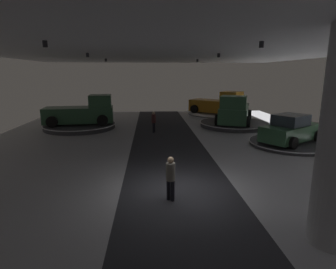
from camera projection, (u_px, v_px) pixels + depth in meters
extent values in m
cube|color=#B2B2B7|center=(178.00, 190.00, 10.53)|extent=(24.00, 44.00, 0.05)
cube|color=#2D2D33|center=(178.00, 189.00, 10.52)|extent=(4.40, 44.00, 0.01)
cube|color=silver|center=(180.00, 37.00, 9.31)|extent=(24.00, 44.00, 0.10)
cylinder|color=black|center=(45.00, 44.00, 9.24)|extent=(0.16, 0.16, 0.22)
cylinder|color=black|center=(88.00, 55.00, 14.93)|extent=(0.16, 0.16, 0.22)
cylinder|color=black|center=(106.00, 60.00, 20.75)|extent=(0.16, 0.16, 0.22)
cylinder|color=black|center=(261.00, 45.00, 9.44)|extent=(0.16, 0.16, 0.22)
cylinder|color=black|center=(219.00, 55.00, 15.22)|extent=(0.16, 0.16, 0.22)
cylinder|color=black|center=(197.00, 61.00, 21.45)|extent=(0.16, 0.16, 0.22)
cylinder|color=#333338|center=(290.00, 143.00, 16.95)|extent=(4.79, 4.79, 0.22)
cylinder|color=white|center=(290.00, 142.00, 16.93)|extent=(4.89, 4.89, 0.05)
cube|color=#2D5638|center=(291.00, 132.00, 16.79)|extent=(4.50, 3.79, 0.90)
cube|color=#2D3842|center=(291.00, 120.00, 16.54)|extent=(2.44, 2.34, 0.70)
cylinder|color=black|center=(288.00, 131.00, 18.47)|extent=(0.69, 0.55, 0.68)
cylinder|color=black|center=(318.00, 136.00, 16.91)|extent=(0.69, 0.55, 0.68)
cylinder|color=black|center=(262.00, 137.00, 16.80)|extent=(0.69, 0.55, 0.68)
cylinder|color=black|center=(294.00, 143.00, 15.24)|extent=(0.69, 0.55, 0.68)
sphere|color=white|center=(301.00, 125.00, 18.36)|extent=(0.18, 0.18, 0.18)
sphere|color=white|center=(316.00, 128.00, 17.58)|extent=(0.18, 0.18, 0.18)
cylinder|color=#333338|center=(80.00, 126.00, 22.17)|extent=(5.57, 5.57, 0.36)
cylinder|color=white|center=(80.00, 124.00, 22.14)|extent=(5.68, 5.68, 0.05)
cube|color=#2D5638|center=(79.00, 115.00, 21.97)|extent=(5.50, 2.67, 1.20)
cube|color=#2D5638|center=(100.00, 101.00, 22.03)|extent=(1.90, 2.08, 1.00)
cube|color=#28333D|center=(94.00, 101.00, 21.95)|extent=(0.27, 1.75, 0.75)
cylinder|color=black|center=(104.00, 116.00, 23.49)|extent=(0.87, 0.37, 0.84)
cylinder|color=black|center=(102.00, 120.00, 21.23)|extent=(0.87, 0.37, 0.84)
cylinder|color=black|center=(58.00, 117.00, 22.85)|extent=(0.87, 0.37, 0.84)
cylinder|color=black|center=(52.00, 122.00, 20.59)|extent=(0.87, 0.37, 0.84)
cylinder|color=#333338|center=(234.00, 124.00, 22.95)|extent=(5.56, 5.57, 0.36)
cylinder|color=white|center=(234.00, 122.00, 22.92)|extent=(5.68, 5.68, 0.05)
cube|color=#2D5638|center=(235.00, 113.00, 22.75)|extent=(3.90, 5.70, 1.20)
cube|color=#2D5638|center=(234.00, 103.00, 20.94)|extent=(2.39, 2.28, 1.00)
cube|color=#28333D|center=(234.00, 102.00, 21.41)|extent=(1.66, 0.71, 0.75)
cylinder|color=black|center=(248.00, 122.00, 20.75)|extent=(0.57, 0.88, 0.84)
cylinder|color=black|center=(217.00, 120.00, 21.45)|extent=(0.57, 0.88, 0.84)
cylinder|color=black|center=(250.00, 115.00, 24.20)|extent=(0.57, 0.88, 0.84)
cylinder|color=black|center=(223.00, 113.00, 24.90)|extent=(0.57, 0.88, 0.84)
cylinder|color=silver|center=(215.00, 115.00, 28.46)|extent=(5.57, 5.56, 0.29)
cylinder|color=black|center=(215.00, 114.00, 28.44)|extent=(5.68, 5.68, 0.05)
cube|color=#B77519|center=(216.00, 106.00, 28.27)|extent=(5.38, 5.06, 1.20)
cube|color=#B77519|center=(232.00, 97.00, 27.03)|extent=(2.53, 2.55, 1.00)
cube|color=#28333D|center=(227.00, 96.00, 27.33)|extent=(1.21, 1.37, 0.75)
cylinder|color=black|center=(237.00, 110.00, 28.16)|extent=(0.82, 0.76, 0.84)
cylinder|color=black|center=(227.00, 112.00, 26.33)|extent=(0.82, 0.76, 0.84)
cylinder|color=black|center=(206.00, 107.00, 30.35)|extent=(0.82, 0.76, 0.84)
cylinder|color=black|center=(194.00, 109.00, 28.52)|extent=(0.82, 0.76, 0.84)
cylinder|color=black|center=(173.00, 190.00, 9.49)|extent=(0.14, 0.14, 0.80)
cylinder|color=black|center=(169.00, 189.00, 9.60)|extent=(0.14, 0.14, 0.80)
cylinder|color=#6B665B|center=(171.00, 172.00, 9.40)|extent=(0.32, 0.32, 0.62)
sphere|color=tan|center=(171.00, 160.00, 9.31)|extent=(0.22, 0.22, 0.22)
cylinder|color=black|center=(154.00, 127.00, 20.58)|extent=(0.14, 0.14, 0.80)
cylinder|color=black|center=(153.00, 128.00, 20.41)|extent=(0.14, 0.14, 0.80)
cylinder|color=#472323|center=(154.00, 119.00, 20.35)|extent=(0.32, 0.32, 0.62)
sphere|color=beige|center=(154.00, 113.00, 20.26)|extent=(0.22, 0.22, 0.22)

